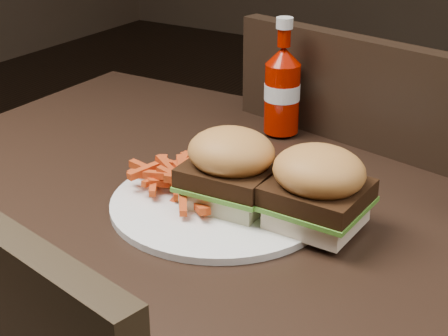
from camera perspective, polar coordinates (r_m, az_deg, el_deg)
The scene contains 7 objects.
dining_table at distance 0.83m, azimuth 5.11°, elevation -6.38°, with size 1.20×0.80×0.04m, color black.
chair_far at distance 1.39m, azimuth 14.33°, elevation -7.80°, with size 0.45×0.45×0.04m, color black.
plate at distance 0.87m, azimuth -0.35°, elevation -2.94°, with size 0.28×0.28×0.01m, color white.
sandwich_half_a at distance 0.85m, azimuth 0.58°, elevation -2.16°, with size 0.10×0.09×0.03m, color beige.
sandwich_half_b at distance 0.81m, azimuth 7.67°, elevation -3.91°, with size 0.10×0.09×0.03m, color beige.
fries_pile at distance 0.88m, azimuth -3.49°, elevation -0.59°, with size 0.12×0.12×0.05m, color red, non-canonical shape.
ketchup_bottle at distance 1.08m, azimuth 4.83°, elevation 5.80°, with size 0.05×0.05×0.11m, color #990E00.
Camera 1 is at (0.31, -0.64, 1.16)m, focal length 55.00 mm.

